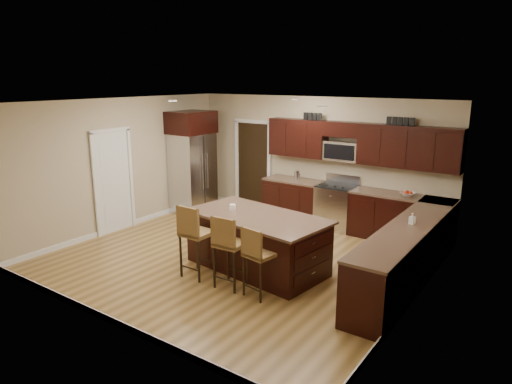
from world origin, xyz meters
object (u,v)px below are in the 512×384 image
Objects in this scene: stool_mid at (228,244)px; stool_right at (257,254)px; island at (257,244)px; stool_left at (194,233)px; range at (336,206)px; refrigerator at (192,161)px.

stool_mid reaches higher than stool_right.
stool_left reaches higher than island.
range is at bearing 77.58° from stool_left.
stool_mid is (0.07, -0.85, 0.28)m from island.
range is at bearing 13.35° from refrigerator.
range is 0.45× the size of island.
island is 2.34× the size of stool_right.
stool_mid is at bearing -77.93° from island.
stool_left is (-0.61, -0.85, 0.31)m from island.
refrigerator reaches higher than stool_right.
stool_left is at bearing 176.88° from stool_mid.
stool_mid is at bearing -91.78° from range.
range is 0.98× the size of stool_mid.
island is 2.09× the size of stool_left.
stool_left reaches higher than stool_right.
refrigerator is at bearing 153.35° from stool_right.
island is at bearing 134.49° from stool_right.
stool_right is (0.59, -0.84, 0.23)m from island.
stool_left is 1.20m from stool_right.
stool_right is at bearing -36.17° from refrigerator.
range reaches higher than stool_right.
refrigerator reaches higher than stool_mid.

